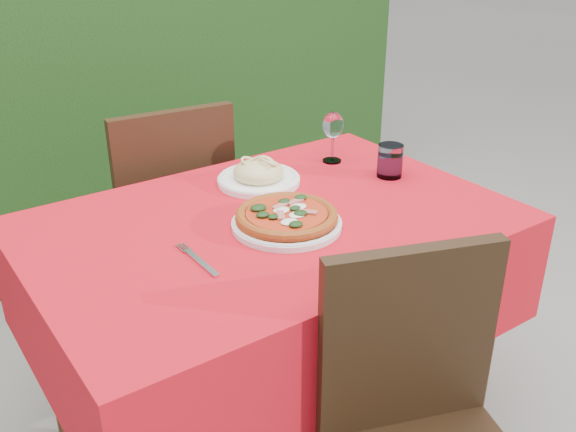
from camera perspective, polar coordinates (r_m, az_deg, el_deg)
ground at (r=2.14m, az=-1.28°, el=-18.55°), size 60.00×60.00×0.00m
hedge at (r=3.01m, az=-18.69°, el=13.37°), size 3.20×0.55×1.78m
dining_table at (r=1.77m, az=-1.46°, el=-4.59°), size 1.26×0.86×0.75m
chair_near at (r=1.45m, az=11.85°, el=-17.87°), size 0.51×0.51×0.88m
chair_far at (r=2.30m, az=-10.51°, el=0.41°), size 0.45×0.45×0.92m
pizza_plate at (r=1.64m, az=-0.12°, el=-0.22°), size 0.30×0.30×0.05m
pasta_plate at (r=1.91m, az=-2.63°, el=3.63°), size 0.25×0.25×0.07m
water_glass at (r=1.98m, az=9.05°, el=4.74°), size 0.08×0.08×0.10m
wine_glass at (r=2.05m, az=4.01°, el=7.88°), size 0.07×0.07×0.17m
fork at (r=1.50m, az=-7.70°, el=-4.13°), size 0.03×0.20×0.01m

